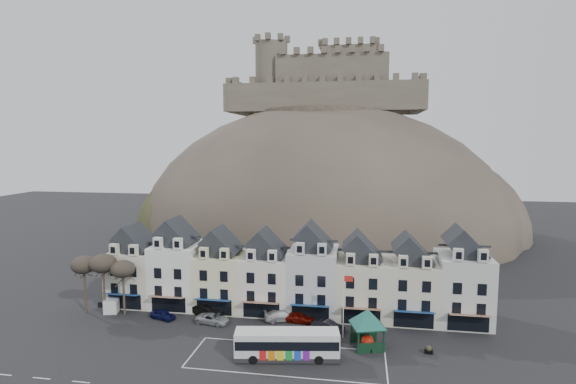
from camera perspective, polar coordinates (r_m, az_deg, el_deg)
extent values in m
plane|color=black|center=(53.36, -2.63, -20.88)|extent=(300.00, 300.00, 0.00)
cube|color=silver|center=(54.12, -0.13, -20.46)|extent=(22.00, 7.50, 0.01)
cube|color=silver|center=(73.81, -18.58, -10.01)|extent=(6.80, 8.00, 8.00)
cube|color=#202428|center=(72.54, -18.73, -6.06)|extent=(6.80, 5.76, 2.80)
cube|color=silver|center=(70.28, -21.19, -6.81)|extent=(1.20, 0.80, 1.60)
cube|color=silver|center=(68.82, -19.03, -7.00)|extent=(1.20, 0.80, 1.60)
cube|color=black|center=(71.28, -20.05, -12.94)|extent=(5.10, 0.06, 2.20)
cube|color=navy|center=(70.31, -20.37, -12.10)|extent=(5.10, 1.29, 0.43)
cube|color=white|center=(70.79, -13.65, -10.05)|extent=(6.80, 8.00, 9.20)
cube|color=#202428|center=(69.38, -13.78, -5.45)|extent=(6.80, 5.76, 2.80)
cube|color=white|center=(66.85, -16.18, -6.24)|extent=(1.20, 0.80, 1.60)
cube|color=white|center=(65.63, -13.81, -6.40)|extent=(1.20, 0.80, 1.60)
cube|color=black|center=(68.31, -14.93, -13.62)|extent=(5.10, 0.06, 2.20)
cube|color=maroon|center=(67.31, -15.21, -12.76)|extent=(5.10, 1.29, 0.43)
cube|color=#F0ECBA|center=(68.66, -8.31, -10.98)|extent=(6.80, 8.00, 8.00)
cube|color=#202428|center=(67.29, -8.38, -6.75)|extent=(6.80, 5.76, 2.80)
cube|color=#F0ECBA|center=(64.53, -10.64, -7.64)|extent=(1.20, 0.80, 1.60)
cube|color=#F0ECBA|center=(63.59, -8.08, -7.80)|extent=(1.20, 0.80, 1.60)
cube|color=black|center=(65.92, -9.37, -14.23)|extent=(5.10, 0.06, 2.20)
cube|color=navy|center=(64.88, -9.58, -13.36)|extent=(5.10, 1.29, 0.43)
cube|color=white|center=(66.98, -2.65, -11.37)|extent=(6.80, 8.00, 8.00)
cube|color=#202428|center=(65.57, -2.67, -7.04)|extent=(6.80, 5.76, 2.80)
cube|color=white|center=(62.57, -4.72, -8.00)|extent=(1.20, 0.80, 1.60)
cube|color=white|center=(61.93, -2.01, -8.13)|extent=(1.20, 0.80, 1.60)
cube|color=black|center=(64.17, -3.41, -14.74)|extent=(5.10, 0.06, 2.20)
cube|color=maroon|center=(63.10, -3.56, -13.86)|extent=(5.10, 1.29, 0.43)
cube|color=silver|center=(65.77, 3.26, -11.16)|extent=(6.80, 8.00, 9.20)
cube|color=#202428|center=(64.25, 3.30, -6.22)|extent=(6.80, 5.76, 2.80)
cube|color=silver|center=(61.02, 1.52, -7.19)|extent=(1.20, 0.80, 1.60)
cube|color=silver|center=(60.69, 4.35, -7.28)|extent=(1.20, 0.80, 1.60)
cube|color=black|center=(63.10, 2.84, -15.12)|extent=(5.10, 0.06, 2.20)
cube|color=navy|center=(62.01, 2.77, -14.23)|extent=(5.10, 1.29, 0.43)
cube|color=beige|center=(65.63, 9.30, -11.83)|extent=(6.80, 8.00, 8.00)
cube|color=#202428|center=(64.19, 9.39, -7.41)|extent=(6.80, 5.76, 2.80)
cube|color=beige|center=(60.79, 7.95, -8.47)|extent=(1.20, 0.80, 1.60)
cube|color=beige|center=(60.80, 10.80, -8.52)|extent=(1.20, 0.80, 1.60)
cube|color=black|center=(62.76, 9.25, -15.32)|extent=(5.10, 0.06, 2.20)
cube|color=maroon|center=(61.66, 9.27, -14.43)|extent=(5.10, 1.29, 0.43)
cube|color=beige|center=(66.00, 15.35, -11.87)|extent=(6.80, 8.00, 8.00)
cube|color=#202428|center=(64.57, 15.48, -7.48)|extent=(6.80, 5.76, 2.80)
cube|color=beige|center=(61.03, 14.42, -8.56)|extent=(1.20, 0.80, 1.60)
cube|color=beige|center=(61.37, 17.23, -8.56)|extent=(1.20, 0.80, 1.60)
cube|color=black|center=(63.15, 15.66, -15.34)|extent=(5.10, 0.06, 2.20)
cube|color=navy|center=(62.06, 15.76, -14.45)|extent=(5.10, 1.29, 0.43)
cube|color=silver|center=(66.88, 21.28, -11.30)|extent=(6.80, 8.00, 9.20)
cube|color=#202428|center=(65.39, 21.49, -6.45)|extent=(6.80, 5.76, 2.80)
cube|color=silver|center=(61.72, 20.81, -7.46)|extent=(1.20, 0.80, 1.60)
cube|color=silver|center=(62.39, 23.52, -7.43)|extent=(1.20, 0.80, 1.60)
cube|color=black|center=(64.26, 21.91, -15.19)|extent=(5.10, 0.06, 2.20)
cube|color=maroon|center=(63.19, 22.10, -14.31)|extent=(5.10, 1.29, 0.43)
ellipsoid|color=#3B342E|center=(119.31, 4.41, -5.40)|extent=(96.00, 76.00, 68.00)
ellipsoid|color=#29371B|center=(117.47, -6.66, -5.62)|extent=(52.00, 44.00, 42.00)
ellipsoid|color=#3B342E|center=(123.61, 15.78, -5.21)|extent=(56.00, 48.00, 46.00)
ellipsoid|color=#29371B|center=(106.16, 1.58, -6.88)|extent=(40.00, 28.00, 28.00)
ellipsoid|color=#3B342E|center=(107.18, 9.22, -6.83)|extent=(36.00, 28.00, 24.00)
cylinder|color=#3B342E|center=(116.95, 4.54, 9.63)|extent=(30.00, 30.00, 3.00)
cube|color=brown|center=(113.32, 4.39, 12.02)|extent=(48.00, 2.20, 7.00)
cube|color=brown|center=(133.17, 5.16, 11.18)|extent=(48.00, 2.20, 7.00)
cube|color=brown|center=(127.45, -6.23, 11.38)|extent=(2.20, 22.00, 7.00)
cube|color=brown|center=(123.63, 16.19, 11.32)|extent=(2.20, 22.00, 7.00)
cube|color=brown|center=(123.70, 5.78, 14.10)|extent=(28.00, 18.00, 10.00)
cube|color=brown|center=(125.70, 7.73, 14.64)|extent=(14.00, 12.00, 13.00)
cylinder|color=brown|center=(121.87, -2.11, 14.24)|extent=(8.40, 8.40, 18.00)
cylinder|color=silver|center=(127.30, 7.80, 18.65)|extent=(0.16, 0.16, 5.00)
cylinder|color=#31281F|center=(72.24, -24.36, -11.55)|extent=(0.32, 0.32, 5.74)
ellipsoid|color=#383028|center=(71.12, -24.51, -8.40)|extent=(3.61, 3.61, 2.54)
cylinder|color=#31281F|center=(70.63, -22.29, -11.75)|extent=(0.32, 0.32, 6.02)
ellipsoid|color=#383028|center=(69.44, -22.45, -8.37)|extent=(3.78, 3.78, 2.67)
cylinder|color=#31281F|center=(69.23, -20.12, -12.27)|extent=(0.32, 0.32, 5.46)
ellipsoid|color=#383028|center=(68.11, -20.25, -9.16)|extent=(3.43, 3.43, 2.42)
cube|color=#262628|center=(54.05, -0.12, -20.05)|extent=(12.01, 4.52, 0.53)
cube|color=silver|center=(53.38, -0.12, -18.55)|extent=(12.00, 4.47, 2.69)
cube|color=black|center=(53.31, -0.12, -18.41)|extent=(11.78, 4.51, 1.01)
cube|color=silver|center=(52.87, -0.12, -17.36)|extent=(11.75, 4.33, 0.27)
cube|color=orange|center=(53.22, 6.45, -17.45)|extent=(0.26, 1.27, 0.30)
cylinder|color=black|center=(53.02, 3.93, -20.50)|extent=(1.06, 0.50, 1.02)
cylinder|color=black|center=(55.17, 3.76, -19.36)|extent=(1.06, 0.50, 1.02)
cylinder|color=black|center=(53.09, -4.46, -20.46)|extent=(1.06, 0.50, 1.02)
cylinder|color=black|center=(55.24, -4.24, -19.33)|extent=(1.06, 0.50, 1.02)
cube|color=black|center=(57.90, 8.07, -17.17)|extent=(0.21, 0.21, 2.70)
cube|color=black|center=(58.72, 11.06, -16.88)|extent=(0.21, 0.21, 2.70)
cube|color=black|center=(55.24, 8.94, -18.40)|extent=(0.21, 0.21, 2.70)
cube|color=black|center=(56.10, 12.08, -18.06)|extent=(0.21, 0.21, 2.70)
cube|color=black|center=(56.43, 10.06, -16.37)|extent=(4.62, 4.62, 0.13)
cone|color=#135350|center=(56.05, 10.09, -15.42)|extent=(7.13, 7.13, 2.02)
cube|color=black|center=(56.70, 10.04, -18.97)|extent=(1.47, 1.47, 0.48)
sphere|color=#A21A09|center=(56.33, 10.06, -18.18)|extent=(1.51, 1.51, 1.51)
cylinder|color=silver|center=(58.02, 7.04, -14.15)|extent=(0.12, 0.12, 8.25)
cube|color=red|center=(56.84, 7.67, -10.86)|extent=(1.14, 0.09, 0.72)
cube|color=silver|center=(72.22, -21.22, -13.01)|extent=(2.82, 4.55, 1.93)
cube|color=black|center=(72.10, -21.23, -12.73)|extent=(1.71, 0.50, 0.83)
cube|color=black|center=(56.87, 11.12, -18.92)|extent=(1.08, 0.79, 0.48)
sphere|color=#29371B|center=(56.70, 11.13, -18.56)|extent=(0.68, 0.68, 0.68)
cube|color=black|center=(57.59, 17.42, -18.77)|extent=(0.96, 0.53, 0.47)
sphere|color=#29371B|center=(57.43, 17.44, -18.43)|extent=(0.65, 0.65, 0.65)
imported|color=#0C0F3C|center=(66.64, -15.61, -14.77)|extent=(4.02, 2.56, 1.27)
imported|color=black|center=(66.46, -10.23, -14.55)|extent=(5.04, 3.29, 1.57)
imported|color=#9B9EA2|center=(63.81, -9.56, -15.59)|extent=(4.78, 2.83, 1.27)
imported|color=silver|center=(63.84, -0.68, -15.39)|extent=(5.51, 3.73, 1.48)
imported|color=#620C05|center=(63.29, 1.38, -15.61)|extent=(4.44, 2.28, 1.44)
imported|color=black|center=(60.83, 5.10, -16.59)|extent=(4.57, 2.66, 1.43)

